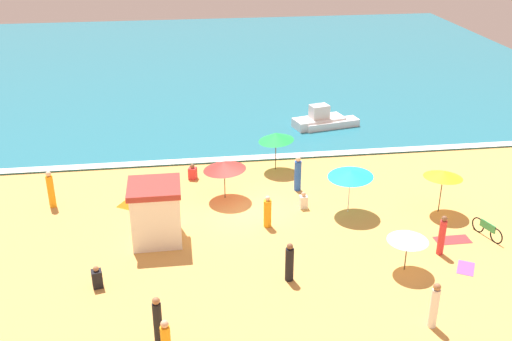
{
  "coord_description": "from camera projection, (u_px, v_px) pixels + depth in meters",
  "views": [
    {
      "loc": [
        -3.23,
        -25.67,
        13.99
      ],
      "look_at": [
        0.71,
        2.95,
        0.8
      ],
      "focal_mm": 42.43,
      "sensor_mm": 36.0,
      "label": 1
    }
  ],
  "objects": [
    {
      "name": "beach_umbrella_0",
      "position": [
        224.0,
        166.0,
        29.91
      ],
      "size": [
        2.71,
        2.69,
        2.08
      ],
      "color": "#4C3823",
      "rests_on": "ground_plane"
    },
    {
      "name": "ocean_water",
      "position": [
        210.0,
        65.0,
        54.56
      ],
      "size": [
        60.0,
        44.0,
        0.1
      ],
      "primitive_type": "cube",
      "color": "teal",
      "rests_on": "ground_plane"
    },
    {
      "name": "beachgoer_11",
      "position": [
        289.0,
        263.0,
        23.8
      ],
      "size": [
        0.4,
        0.4,
        1.68
      ],
      "color": "black",
      "rests_on": "ground_plane"
    },
    {
      "name": "beachgoer_3",
      "position": [
        193.0,
        172.0,
        32.57
      ],
      "size": [
        0.52,
        0.52,
        0.87
      ],
      "color": "red",
      "rests_on": "ground_plane"
    },
    {
      "name": "beach_umbrella_3",
      "position": [
        408.0,
        235.0,
        24.11
      ],
      "size": [
        2.18,
        2.18,
        1.86
      ],
      "color": "#4C3823",
      "rests_on": "ground_plane"
    },
    {
      "name": "beach_umbrella_1",
      "position": [
        276.0,
        137.0,
        33.04
      ],
      "size": [
        2.16,
        2.14,
        2.27
      ],
      "color": "#4C3823",
      "rests_on": "ground_plane"
    },
    {
      "name": "beachgoer_12",
      "position": [
        51.0,
        190.0,
        29.42
      ],
      "size": [
        0.46,
        0.46,
        1.91
      ],
      "color": "orange",
      "rests_on": "ground_plane"
    },
    {
      "name": "beachgoer_1",
      "position": [
        97.0,
        278.0,
        23.53
      ],
      "size": [
        0.47,
        0.47,
        0.94
      ],
      "color": "black",
      "rests_on": "ground_plane"
    },
    {
      "name": "wave_breaker_foam",
      "position": [
        236.0,
        158.0,
        34.98
      ],
      "size": [
        57.0,
        0.7,
        0.01
      ],
      "primitive_type": "cube",
      "color": "white",
      "rests_on": "ocean_water"
    },
    {
      "name": "beach_tent",
      "position": [
        148.0,
        193.0,
        29.92
      ],
      "size": [
        2.55,
        2.28,
        1.07
      ],
      "color": "orange",
      "rests_on": "ground_plane"
    },
    {
      "name": "beachgoer_4",
      "position": [
        303.0,
        201.0,
        29.53
      ],
      "size": [
        0.39,
        0.39,
        0.86
      ],
      "color": "white",
      "rests_on": "ground_plane"
    },
    {
      "name": "small_boat_0",
      "position": [
        319.0,
        120.0,
        39.65
      ],
      "size": [
        3.59,
        2.17,
        1.46
      ],
      "color": "white",
      "rests_on": "ocean_water"
    },
    {
      "name": "beachgoer_10",
      "position": [
        442.0,
        236.0,
        25.51
      ],
      "size": [
        0.3,
        0.3,
        1.83
      ],
      "color": "red",
      "rests_on": "ground_plane"
    },
    {
      "name": "beach_towel_2",
      "position": [
        466.0,
        268.0,
        24.87
      ],
      "size": [
        1.11,
        1.26,
        0.01
      ],
      "color": "#D84CA5",
      "rests_on": "ground_plane"
    },
    {
      "name": "ground_plane",
      "position": [
        250.0,
        211.0,
        29.35
      ],
      "size": [
        60.0,
        60.0,
        0.0
      ],
      "primitive_type": "plane",
      "color": "#E0A856"
    },
    {
      "name": "beachgoer_6",
      "position": [
        268.0,
        212.0,
        27.73
      ],
      "size": [
        0.49,
        0.49,
        1.56
      ],
      "color": "orange",
      "rests_on": "ground_plane"
    },
    {
      "name": "beachgoer_2",
      "position": [
        158.0,
        321.0,
        20.38
      ],
      "size": [
        0.39,
        0.39,
        1.86
      ],
      "color": "black",
      "rests_on": "ground_plane"
    },
    {
      "name": "beach_umbrella_4",
      "position": [
        350.0,
        174.0,
        28.48
      ],
      "size": [
        2.94,
        2.93,
        2.26
      ],
      "color": "silver",
      "rests_on": "ground_plane"
    },
    {
      "name": "beach_towel_1",
      "position": [
        452.0,
        240.0,
        26.89
      ],
      "size": [
        1.58,
        0.75,
        0.01
      ],
      "color": "red",
      "rests_on": "ground_plane"
    },
    {
      "name": "parked_bicycle",
      "position": [
        487.0,
        229.0,
        27.0
      ],
      "size": [
        0.61,
        1.75,
        0.76
      ],
      "color": "black",
      "rests_on": "ground_plane"
    },
    {
      "name": "beachgoer_7",
      "position": [
        434.0,
        306.0,
        21.16
      ],
      "size": [
        0.43,
        0.43,
        1.82
      ],
      "color": "white",
      "rests_on": "ground_plane"
    },
    {
      "name": "beachgoer_5",
      "position": [
        298.0,
        174.0,
        31.12
      ],
      "size": [
        0.41,
        0.41,
        1.87
      ],
      "color": "blue",
      "rests_on": "ground_plane"
    },
    {
      "name": "small_boat_1",
      "position": [
        331.0,
        124.0,
        39.62
      ],
      "size": [
        3.82,
        1.74,
        0.46
      ],
      "color": "white",
      "rests_on": "ocean_water"
    },
    {
      "name": "lifeguard_cabana",
      "position": [
        156.0,
        212.0,
        26.38
      ],
      "size": [
        2.27,
        2.23,
        2.71
      ],
      "color": "white",
      "rests_on": "ground_plane"
    },
    {
      "name": "beach_umbrella_2",
      "position": [
        443.0,
        174.0,
        28.53
      ],
      "size": [
        2.55,
        2.56,
        2.21
      ],
      "color": "#4C3823",
      "rests_on": "ground_plane"
    }
  ]
}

